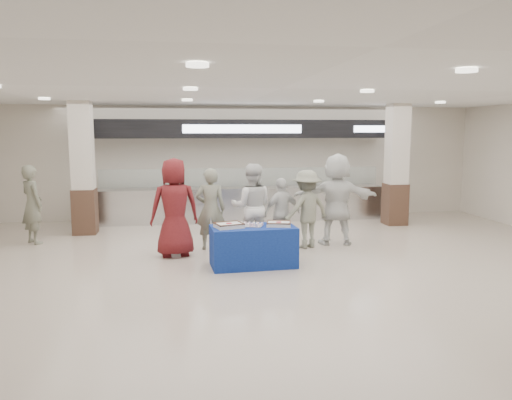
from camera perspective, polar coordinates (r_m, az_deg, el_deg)
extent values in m
plane|color=beige|center=(8.83, 2.76, -8.53)|extent=(14.00, 14.00, 0.00)
cube|color=silver|center=(13.96, -1.67, -0.53)|extent=(8.00, 0.80, 0.90)
cube|color=silver|center=(13.90, -1.67, 1.39)|extent=(8.00, 0.85, 0.04)
cube|color=white|center=(13.57, -1.52, 2.63)|extent=(7.60, 0.02, 0.50)
cube|color=black|center=(13.81, -1.70, 8.12)|extent=(8.40, 0.70, 0.50)
cube|color=white|center=(13.45, -1.51, 8.13)|extent=(3.20, 0.03, 0.22)
cube|color=white|center=(14.43, 13.78, 7.89)|extent=(1.40, 0.03, 0.18)
cube|color=#3C261B|center=(12.86, -18.96, -1.24)|extent=(0.55, 0.55, 1.10)
cube|color=beige|center=(12.71, -19.28, 5.90)|extent=(0.50, 0.50, 2.10)
cube|color=#3C261B|center=(13.88, 15.59, -0.45)|extent=(0.55, 0.55, 1.10)
cube|color=beige|center=(13.75, 15.84, 6.16)|extent=(0.50, 0.50, 2.10)
cube|color=navy|center=(9.28, -0.33, -5.31)|extent=(1.59, 0.87, 0.75)
cube|color=silver|center=(9.10, -3.11, -2.94)|extent=(0.56, 0.49, 0.07)
cube|color=#422212|center=(9.09, -3.11, -2.63)|extent=(0.56, 0.49, 0.02)
cylinder|color=#B4192A|center=(9.09, -3.11, -2.68)|extent=(0.13, 0.13, 0.01)
cube|color=silver|center=(9.26, 2.62, -2.77)|extent=(0.50, 0.43, 0.07)
cube|color=#422212|center=(9.25, 2.62, -2.49)|extent=(0.50, 0.43, 0.02)
cylinder|color=#B4192A|center=(9.25, 2.62, -2.53)|extent=(0.12, 0.12, 0.01)
cube|color=#BBBAC0|center=(9.22, -0.59, -2.97)|extent=(0.47, 0.41, 0.01)
imported|color=maroon|center=(10.04, -9.29, -0.85)|extent=(1.05, 0.76, 1.98)
imported|color=slate|center=(10.56, -5.22, -1.03)|extent=(0.66, 0.46, 1.73)
imported|color=white|center=(10.49, -0.48, -0.79)|extent=(0.99, 0.84, 1.82)
imported|color=white|center=(10.70, 2.98, -1.48)|extent=(0.96, 0.65, 1.51)
imported|color=slate|center=(10.73, 5.81, -1.04)|extent=(1.23, 0.95, 1.67)
imported|color=white|center=(11.11, 9.18, 0.10)|extent=(1.93, 0.81, 2.02)
imported|color=slate|center=(12.12, -24.21, -0.47)|extent=(0.74, 0.76, 1.76)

